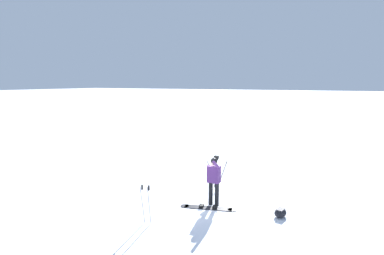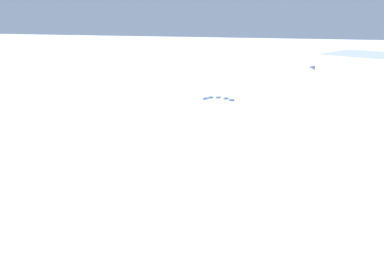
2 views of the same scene
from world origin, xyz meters
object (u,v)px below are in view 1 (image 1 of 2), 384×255
at_px(snowboarder, 214,177).
at_px(ski_poles, 146,199).
at_px(gear_bag_large, 280,213).
at_px(snowboard, 208,208).
at_px(camera_tripod, 216,166).

bearing_deg(snowboarder, ski_poles, -26.61).
bearing_deg(gear_bag_large, snowboard, -79.52).
distance_m(camera_tripod, ski_poles, 3.55).
height_order(gear_bag_large, ski_poles, ski_poles).
xyz_separation_m(snowboarder, gear_bag_large, (-0.08, 2.17, -0.84)).
height_order(camera_tripod, ski_poles, camera_tripod).
bearing_deg(snowboard, gear_bag_large, 100.48).
height_order(snowboarder, ski_poles, snowboarder).
bearing_deg(camera_tripod, ski_poles, -11.22).
distance_m(gear_bag_large, ski_poles, 4.08).
bearing_deg(camera_tripod, snowboard, 13.81).
bearing_deg(camera_tripod, gear_bag_large, 66.01).
height_order(gear_bag_large, camera_tripod, camera_tripod).
bearing_deg(ski_poles, camera_tripod, 168.78).
xyz_separation_m(snowboarder, camera_tripod, (-1.24, -0.43, 0.00)).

